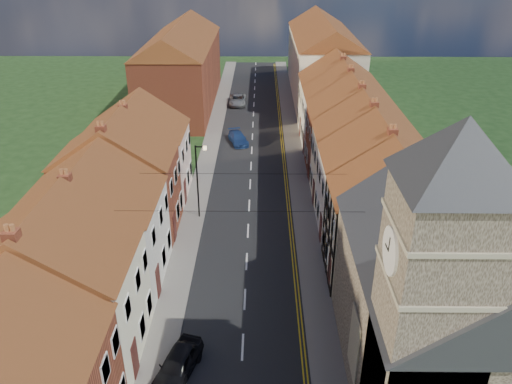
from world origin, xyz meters
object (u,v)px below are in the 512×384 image
at_px(car_far, 238,138).
at_px(car_distant, 238,100).
at_px(car_near, 178,364).
at_px(lamppost, 198,177).
at_px(church, 452,293).

bearing_deg(car_far, car_distant, 76.37).
bearing_deg(car_near, car_far, 103.01).
relative_size(lamppost, car_far, 1.52).
xyz_separation_m(lamppost, car_far, (2.31, 16.04, -2.97)).
relative_size(church, car_far, 3.86).
xyz_separation_m(church, lamppost, (-13.17, 16.68, -2.34)).
bearing_deg(car_far, car_near, -109.39).
bearing_deg(car_distant, lamppost, -93.02).
bearing_deg(lamppost, church, -51.70).
height_order(church, car_far, church).
distance_m(lamppost, car_distant, 30.18).
relative_size(lamppost, car_near, 1.55).
height_order(church, car_near, church).
xyz_separation_m(car_far, car_distant, (-0.66, 13.96, 0.07)).
relative_size(car_near, car_far, 0.98).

